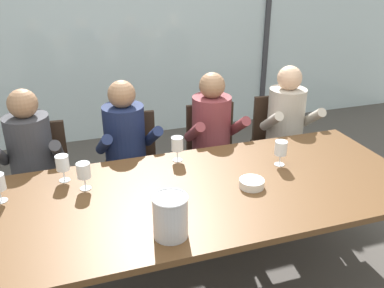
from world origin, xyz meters
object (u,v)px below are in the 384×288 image
Objects in this scene: dining_table at (210,196)px; person_navy_polo at (128,148)px; wine_glass_by_left_taster at (62,164)px; wine_glass_near_bucket at (177,145)px; person_beige_jumper at (289,126)px; wine_glass_spare_empty at (281,148)px; ice_bucket_primary at (170,216)px; tasting_bowl at (252,183)px; chair_center at (213,148)px; person_charcoal_jacket at (31,161)px; person_maroon_top at (215,136)px; chair_right_of_center at (278,137)px; chair_near_curtain at (41,172)px; wine_glass_center_pour at (84,172)px; chair_left_of_center at (131,159)px.

person_navy_polo reaches higher than dining_table.
wine_glass_by_left_taster is 1.00× the size of wine_glass_near_bucket.
person_beige_jumper is 0.86m from wine_glass_spare_empty.
ice_bucket_primary is 1.47× the size of tasting_bowl.
person_charcoal_jacket is at bearing -171.37° from chair_center.
person_beige_jumper is (1.41, -0.00, 0.00)m from person_navy_polo.
person_beige_jumper is (0.69, 0.00, 0.00)m from person_maroon_top.
tasting_bowl is at bearing -61.55° from person_navy_polo.
person_navy_polo reaches higher than tasting_bowl.
person_charcoal_jacket and person_navy_polo have the same top height.
chair_right_of_center is at bearing 26.87° from wine_glass_near_bucket.
person_charcoal_jacket is 1.42m from ice_bucket_primary.
chair_near_curtain is 0.74× the size of person_maroon_top.
wine_glass_by_left_taster is at bearing 128.99° from wine_glass_center_pour.
wine_glass_by_left_taster is at bearing -142.35° from person_navy_polo.
chair_center is (0.40, 0.99, -0.16)m from dining_table.
wine_glass_center_pour is at bearing -51.01° from wine_glass_by_left_taster.
person_navy_polo is 0.69m from wine_glass_by_left_taster.
person_navy_polo is 7.70× the size of tasting_bowl.
wine_glass_center_pour is at bearing -149.97° from chair_right_of_center.
chair_right_of_center is 5.10× the size of wine_glass_spare_empty.
wine_glass_spare_empty is (0.31, 0.21, 0.10)m from tasting_bowl.
wine_glass_by_left_taster reaches higher than chair_near_curtain.
ice_bucket_primary is (-0.35, -0.38, 0.18)m from dining_table.
wine_glass_spare_empty reaches higher than tasting_bowl.
person_maroon_top is (0.36, 0.84, 0.01)m from dining_table.
wine_glass_by_left_taster is at bearing 155.51° from dining_table.
person_beige_jumper is 6.93× the size of wine_glass_by_left_taster.
chair_right_of_center is (1.36, 0.01, 0.00)m from chair_left_of_center.
chair_center is 5.10× the size of wine_glass_center_pour.
chair_center is 1.48m from person_charcoal_jacket.
chair_left_of_center is 0.74× the size of person_maroon_top.
ice_bucket_primary reaches higher than chair_right_of_center.
chair_right_of_center is 0.73m from person_maroon_top.
ice_bucket_primary is at bearing -120.80° from person_maroon_top.
chair_center is at bearing 5.09° from person_navy_polo.
person_beige_jumper is (-0.00, -0.16, 0.17)m from chair_right_of_center.
chair_right_of_center is 3.85× the size of ice_bucket_primary.
person_maroon_top is at bearing -175.22° from person_beige_jumper.
person_navy_polo is at bearing 2.34° from person_charcoal_jacket.
dining_table is 15.17× the size of wine_glass_by_left_taster.
person_charcoal_jacket is (-2.11, -0.16, 0.17)m from chair_right_of_center.
wine_glass_spare_empty reaches higher than chair_right_of_center.
person_maroon_top is 7.70× the size of tasting_bowl.
person_beige_jumper is 6.93× the size of wine_glass_spare_empty.
person_charcoal_jacket is 0.53m from wine_glass_by_left_taster.
wine_glass_by_left_taster reaches higher than dining_table.
chair_center is 1.59m from ice_bucket_primary.
chair_near_curtain is at bearing 173.50° from person_maroon_top.
ice_bucket_primary is at bearing -152.53° from tasting_bowl.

